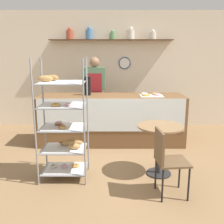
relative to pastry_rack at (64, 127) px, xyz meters
name	(u,v)px	position (x,y,z in m)	size (l,w,h in m)	color
ground_plane	(112,169)	(0.66, 0.23, -0.75)	(14.00, 14.00, 0.00)	olive
back_wall	(112,69)	(0.66, 2.79, 0.62)	(10.00, 0.30, 2.70)	beige
display_counter	(112,119)	(0.66, 1.47, -0.27)	(2.81, 0.75, 0.96)	brown
pastry_rack	(64,127)	(0.00, 0.00, 0.00)	(0.66, 0.51, 1.70)	gray
person_worker	(96,93)	(0.32, 2.02, 0.16)	(0.44, 0.23, 1.67)	#282833
cafe_table	(161,138)	(1.38, 0.08, -0.19)	(0.66, 0.66, 0.75)	#262628
cafe_chair	(167,156)	(1.35, -0.51, -0.22)	(0.41, 0.41, 0.86)	black
coffee_carafe	(89,86)	(0.21, 1.51, 0.39)	(0.13, 0.13, 0.38)	black
donut_tray_counter	(152,95)	(1.42, 1.40, 0.22)	(0.43, 0.34, 0.05)	white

